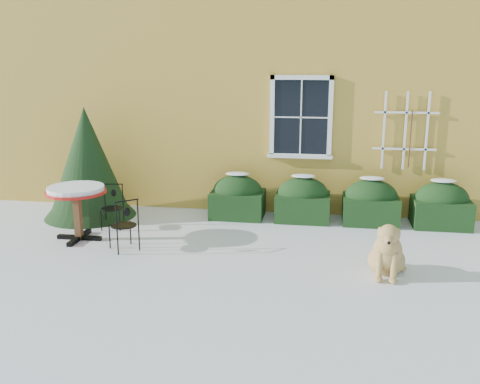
% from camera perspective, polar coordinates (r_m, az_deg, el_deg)
% --- Properties ---
extents(ground, '(80.00, 80.00, 0.00)m').
position_cam_1_polar(ground, '(8.36, -1.10, -7.63)').
color(ground, white).
rests_on(ground, ground).
extents(house, '(12.40, 8.40, 6.40)m').
position_cam_1_polar(house, '(14.72, 3.85, 14.41)').
color(house, gold).
rests_on(house, ground).
extents(hedge_row, '(4.95, 0.80, 0.91)m').
position_cam_1_polar(hedge_row, '(10.55, 10.25, -0.98)').
color(hedge_row, black).
rests_on(hedge_row, ground).
extents(evergreen_shrub, '(1.81, 1.81, 2.19)m').
position_cam_1_polar(evergreen_shrub, '(11.05, -15.90, 1.94)').
color(evergreen_shrub, black).
rests_on(evergreen_shrub, ground).
extents(bistro_table, '(1.03, 1.03, 0.96)m').
position_cam_1_polar(bistro_table, '(9.63, -17.07, -0.35)').
color(bistro_table, black).
rests_on(bistro_table, ground).
extents(patio_chair_near, '(0.55, 0.55, 0.89)m').
position_cam_1_polar(patio_chair_near, '(8.99, -12.23, -3.40)').
color(patio_chair_near, black).
rests_on(patio_chair_near, ground).
extents(patio_chair_far, '(0.42, 0.41, 0.82)m').
position_cam_1_polar(patio_chair_far, '(10.26, -13.45, -1.52)').
color(patio_chair_far, black).
rests_on(patio_chair_far, ground).
extents(dog, '(0.61, 0.95, 0.86)m').
position_cam_1_polar(dog, '(8.06, 15.43, -6.35)').
color(dog, tan).
rests_on(dog, ground).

